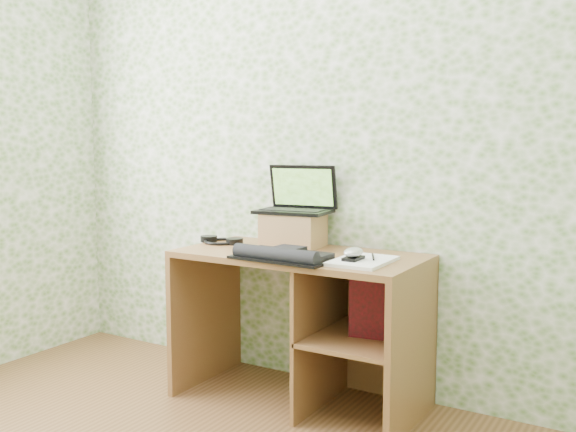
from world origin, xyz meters
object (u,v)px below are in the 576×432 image
Objects in this scene: notepad at (362,261)px; riser at (293,230)px; desk at (316,307)px; laptop at (297,201)px; keyboard at (282,255)px.

riser is at bearing 154.54° from notepad.
notepad is at bearing -20.56° from desk.
riser reaches higher than desk.
riser is 0.15m from laptop.
keyboard is 0.37m from notepad.
keyboard is at bearing -76.38° from laptop.
riser is 0.73× the size of laptop.
desk is at bearing -30.08° from riser.
riser is 0.87× the size of notepad.
laptop is 0.82× the size of keyboard.
keyboard reaches higher than notepad.
notepad is (0.35, 0.12, -0.02)m from keyboard.
laptop reaches higher than notepad.
keyboard is at bearing -67.41° from riser.
keyboard is (-0.06, -0.23, 0.29)m from desk.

